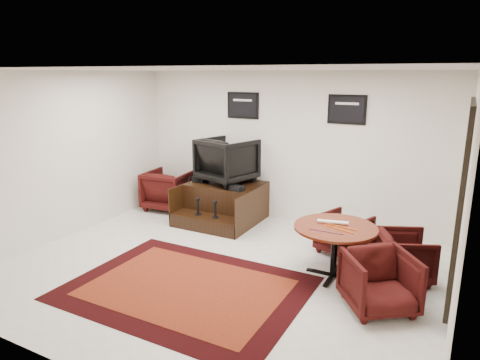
# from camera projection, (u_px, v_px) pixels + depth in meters

# --- Properties ---
(ground) EXTENTS (6.00, 6.00, 0.00)m
(ground) POSITION_uv_depth(u_px,v_px,m) (218.00, 269.00, 6.17)
(ground) COLOR silver
(ground) RESTS_ON ground
(room_shell) EXTENTS (6.02, 5.02, 2.81)m
(room_shell) POSITION_uv_depth(u_px,v_px,m) (248.00, 148.00, 5.66)
(room_shell) COLOR silver
(room_shell) RESTS_ON ground
(area_rug) EXTENTS (3.04, 2.28, 0.01)m
(area_rug) POSITION_uv_depth(u_px,v_px,m) (187.00, 288.00, 5.62)
(area_rug) COLOR black
(area_rug) RESTS_ON ground
(shine_podium) EXTENTS (1.38, 1.42, 0.71)m
(shine_podium) POSITION_uv_depth(u_px,v_px,m) (224.00, 203.00, 8.18)
(shine_podium) COLOR black
(shine_podium) RESTS_ON ground
(shine_chair) EXTENTS (1.12, 1.08, 0.95)m
(shine_chair) POSITION_uv_depth(u_px,v_px,m) (227.00, 158.00, 8.10)
(shine_chair) COLOR black
(shine_chair) RESTS_ON shine_podium
(shoes_pair) EXTENTS (0.26, 0.32, 0.11)m
(shoes_pair) POSITION_uv_depth(u_px,v_px,m) (201.00, 178.00, 8.28)
(shoes_pair) COLOR black
(shoes_pair) RESTS_ON shine_podium
(polish_kit) EXTENTS (0.27, 0.21, 0.09)m
(polish_kit) POSITION_uv_depth(u_px,v_px,m) (237.00, 188.00, 7.63)
(polish_kit) COLOR black
(polish_kit) RESTS_ON shine_podium
(umbrella_black) EXTENTS (0.31, 0.12, 0.83)m
(umbrella_black) POSITION_uv_depth(u_px,v_px,m) (185.00, 195.00, 8.43)
(umbrella_black) COLOR black
(umbrella_black) RESTS_ON ground
(umbrella_hooked) EXTENTS (0.33, 0.12, 0.89)m
(umbrella_hooked) POSITION_uv_depth(u_px,v_px,m) (191.00, 191.00, 8.57)
(umbrella_hooked) COLOR black
(umbrella_hooked) RESTS_ON ground
(armchair_side) EXTENTS (0.95, 0.90, 0.89)m
(armchair_side) POSITION_uv_depth(u_px,v_px,m) (168.00, 188.00, 8.83)
(armchair_side) COLOR black
(armchair_side) RESTS_ON ground
(meeting_table) EXTENTS (1.12, 1.12, 0.74)m
(meeting_table) POSITION_uv_depth(u_px,v_px,m) (335.00, 233.00, 5.81)
(meeting_table) COLOR #48120A
(meeting_table) RESTS_ON ground
(table_chair_back) EXTENTS (0.86, 0.83, 0.70)m
(table_chair_back) POSITION_uv_depth(u_px,v_px,m) (344.00, 232.00, 6.66)
(table_chair_back) COLOR black
(table_chair_back) RESTS_ON ground
(table_chair_window) EXTENTS (0.89, 0.91, 0.73)m
(table_chair_window) POSITION_uv_depth(u_px,v_px,m) (404.00, 254.00, 5.82)
(table_chair_window) COLOR black
(table_chair_window) RESTS_ON ground
(table_chair_corner) EXTENTS (1.03, 1.02, 0.78)m
(table_chair_corner) POSITION_uv_depth(u_px,v_px,m) (379.00, 279.00, 5.05)
(table_chair_corner) COLOR black
(table_chair_corner) RESTS_ON ground
(paper_roll) EXTENTS (0.42, 0.14, 0.05)m
(paper_roll) POSITION_uv_depth(u_px,v_px,m) (333.00, 222.00, 5.88)
(paper_roll) COLOR white
(paper_roll) RESTS_ON meeting_table
(table_clutter) EXTENTS (0.57, 0.33, 0.01)m
(table_clutter) POSITION_uv_depth(u_px,v_px,m) (336.00, 229.00, 5.68)
(table_clutter) COLOR #D6590B
(table_clutter) RESTS_ON meeting_table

